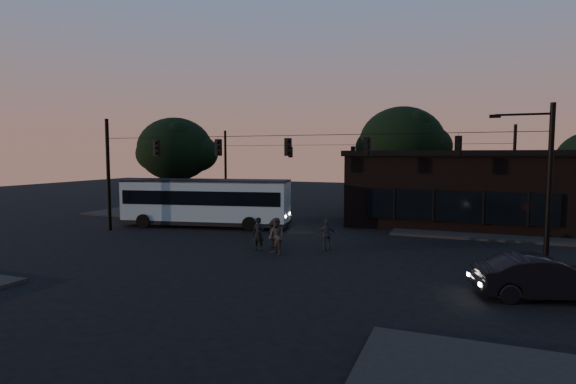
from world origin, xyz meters
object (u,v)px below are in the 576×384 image
(car, at_px, (544,278))
(pedestrian_c, at_px, (327,235))
(pedestrian_a, at_px, (258,234))
(pedestrian_d, at_px, (274,234))
(bus, at_px, (206,200))
(pedestrian_b, at_px, (276,236))
(building, at_px, (459,187))

(car, xyz_separation_m, pedestrian_c, (-9.50, 5.06, 0.06))
(pedestrian_a, relative_size, pedestrian_d, 1.15)
(car, bearing_deg, bus, 48.15)
(bus, height_order, pedestrian_d, bus)
(pedestrian_b, bearing_deg, pedestrian_c, 77.82)
(pedestrian_a, bearing_deg, building, 55.06)
(bus, bearing_deg, pedestrian_c, -34.90)
(bus, height_order, pedestrian_a, bus)
(pedestrian_b, height_order, pedestrian_c, pedestrian_b)
(building, xyz_separation_m, pedestrian_b, (-8.56, -14.75, -1.76))
(pedestrian_c, bearing_deg, pedestrian_d, -10.12)
(pedestrian_a, xyz_separation_m, pedestrian_c, (3.35, 1.50, -0.06))
(car, xyz_separation_m, pedestrian_b, (-11.61, 3.08, 0.18))
(pedestrian_c, bearing_deg, pedestrian_a, 3.89)
(building, distance_m, pedestrian_d, 16.34)
(pedestrian_a, relative_size, pedestrian_b, 0.94)
(car, height_order, pedestrian_b, pedestrian_b)
(building, height_order, pedestrian_a, building)
(building, bearing_deg, pedestrian_a, -124.50)
(pedestrian_b, bearing_deg, pedestrian_a, -166.81)
(building, bearing_deg, pedestrian_b, -120.13)
(car, distance_m, pedestrian_a, 13.34)
(car, bearing_deg, pedestrian_d, 53.80)
(pedestrian_a, xyz_separation_m, pedestrian_d, (0.48, 0.99, -0.12))
(car, xyz_separation_m, pedestrian_a, (-12.85, 3.56, 0.12))
(building, distance_m, pedestrian_c, 14.42)
(car, distance_m, pedestrian_c, 10.77)
(pedestrian_c, bearing_deg, bus, -43.93)
(car, relative_size, pedestrian_b, 2.47)
(bus, relative_size, pedestrian_b, 6.43)
(building, distance_m, car, 18.19)
(pedestrian_b, relative_size, pedestrian_c, 1.14)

